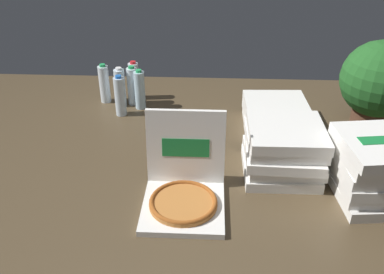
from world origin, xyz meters
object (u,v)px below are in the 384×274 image
(water_bottle_0, at_px, (104,84))
(pizza_stack_center_far, at_px, (276,115))
(water_bottle_3, at_px, (120,96))
(water_bottle_2, at_px, (120,88))
(pizza_stack_center_near, at_px, (283,150))
(pizza_stack_right_far, at_px, (380,168))
(open_pizza_box, at_px, (184,187))
(water_bottle_5, at_px, (133,86))
(water_bottle_4, at_px, (134,81))
(potted_plant, at_px, (379,82))
(water_bottle_1, at_px, (140,90))

(water_bottle_0, bearing_deg, pizza_stack_center_far, -15.01)
(water_bottle_3, bearing_deg, water_bottle_2, 100.82)
(pizza_stack_center_near, xyz_separation_m, water_bottle_0, (-1.03, 0.74, -0.00))
(water_bottle_2, bearing_deg, pizza_stack_right_far, -33.34)
(pizza_stack_center_near, relative_size, water_bottle_0, 1.51)
(open_pizza_box, height_order, pizza_stack_center_near, open_pizza_box)
(pizza_stack_center_far, xyz_separation_m, water_bottle_5, (-0.87, 0.26, 0.05))
(water_bottle_4, relative_size, potted_plant, 0.50)
(water_bottle_1, distance_m, water_bottle_2, 0.13)
(water_bottle_1, height_order, water_bottle_3, same)
(water_bottle_0, xyz_separation_m, water_bottle_2, (0.11, -0.05, 0.00))
(pizza_stack_center_near, relative_size, water_bottle_3, 1.51)
(water_bottle_1, distance_m, water_bottle_3, 0.14)
(pizza_stack_center_near, distance_m, water_bottle_3, 1.06)
(pizza_stack_right_far, height_order, pizza_stack_center_far, pizza_stack_right_far)
(water_bottle_1, xyz_separation_m, water_bottle_5, (-0.06, 0.06, 0.00))
(water_bottle_5, distance_m, potted_plant, 1.45)
(pizza_stack_center_near, height_order, water_bottle_2, water_bottle_2)
(water_bottle_1, relative_size, water_bottle_4, 1.00)
(water_bottle_1, bearing_deg, water_bottle_0, 161.14)
(water_bottle_4, xyz_separation_m, water_bottle_5, (0.00, -0.08, 0.00))
(water_bottle_4, distance_m, potted_plant, 1.47)
(water_bottle_3, relative_size, water_bottle_5, 1.00)
(water_bottle_3, xyz_separation_m, potted_plant, (1.47, -0.07, 0.16))
(water_bottle_2, bearing_deg, water_bottle_1, -13.17)
(open_pizza_box, height_order, potted_plant, potted_plant)
(water_bottle_3, xyz_separation_m, water_bottle_5, (0.05, 0.16, 0.00))
(water_bottle_1, height_order, water_bottle_2, same)
(pizza_stack_right_far, distance_m, water_bottle_5, 1.53)
(water_bottle_4, bearing_deg, potted_plant, -12.35)
(open_pizza_box, height_order, pizza_stack_center_far, open_pizza_box)
(water_bottle_1, bearing_deg, potted_plant, -7.11)
(open_pizza_box, bearing_deg, potted_plant, 35.86)
(water_bottle_3, bearing_deg, water_bottle_1, 42.72)
(water_bottle_4, bearing_deg, water_bottle_3, -100.81)
(potted_plant, bearing_deg, water_bottle_0, 171.06)
(open_pizza_box, xyz_separation_m, water_bottle_0, (-0.58, 1.00, 0.04))
(pizza_stack_center_far, bearing_deg, water_bottle_4, 158.62)
(pizza_stack_center_near, distance_m, water_bottle_4, 1.17)
(water_bottle_3, height_order, potted_plant, potted_plant)
(water_bottle_1, xyz_separation_m, water_bottle_2, (-0.13, 0.03, 0.00))
(water_bottle_0, relative_size, water_bottle_3, 1.00)
(water_bottle_0, relative_size, water_bottle_1, 1.00)
(pizza_stack_right_far, xyz_separation_m, water_bottle_3, (-1.29, 0.74, -0.03))
(pizza_stack_right_far, xyz_separation_m, water_bottle_0, (-1.42, 0.91, -0.03))
(pizza_stack_center_near, distance_m, water_bottle_0, 1.27)
(water_bottle_3, bearing_deg, pizza_stack_right_far, -29.77)
(open_pizza_box, distance_m, water_bottle_2, 1.05)
(pizza_stack_right_far, bearing_deg, water_bottle_5, 144.24)
(pizza_stack_right_far, relative_size, water_bottle_2, 1.61)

